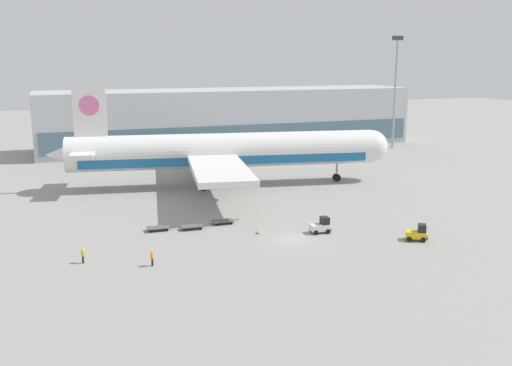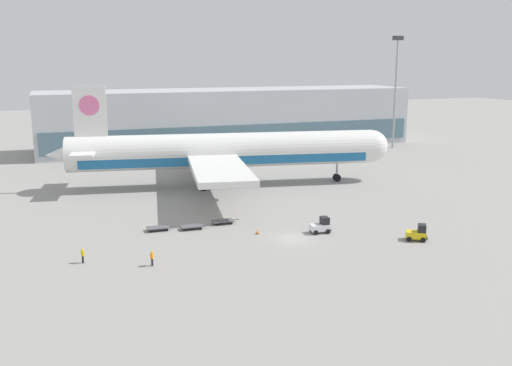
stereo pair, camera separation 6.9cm
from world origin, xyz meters
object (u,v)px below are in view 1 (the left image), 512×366
baggage_dolly_lead (158,228)px  ground_crew_near (83,254)px  baggage_tug_foreground (418,233)px  ground_crew_far (152,257)px  baggage_dolly_second (192,226)px  baggage_tug_mid (321,226)px  traffic_cone_near (258,231)px  light_mast (395,85)px  baggage_dolly_third (223,221)px  airplane_main (221,152)px

baggage_dolly_lead → ground_crew_near: 13.15m
baggage_tug_foreground → ground_crew_near: baggage_tug_foreground is taller
ground_crew_far → baggage_tug_foreground: bearing=118.9°
baggage_tug_foreground → baggage_dolly_second: size_ratio=0.76×
baggage_tug_mid → traffic_cone_near: bearing=166.8°
light_mast → baggage_dolly_third: (-57.84, -49.14, -14.75)m
airplane_main → baggage_tug_mid: bearing=-72.8°
baggage_tug_foreground → baggage_dolly_lead: (-28.41, 14.44, -0.49)m
baggage_tug_mid → traffic_cone_near: size_ratio=3.76×
airplane_main → baggage_tug_mid: 30.85m
baggage_dolly_lead → traffic_cone_near: size_ratio=5.50×
baggage_dolly_third → ground_crew_far: 16.83m
baggage_tug_mid → ground_crew_far: size_ratio=1.50×
baggage_dolly_second → ground_crew_far: bearing=-120.5°
ground_crew_far → baggage_dolly_second: bearing=-178.6°
baggage_dolly_second → baggage_dolly_third: same height
baggage_dolly_third → baggage_tug_mid: bearing=-36.1°
light_mast → airplane_main: size_ratio=0.46×
airplane_main → ground_crew_near: 40.11m
baggage_dolly_second → baggage_dolly_lead: bearing=169.5°
light_mast → baggage_tug_mid: bearing=-129.7°
airplane_main → baggage_tug_foreground: bearing=-60.3°
baggage_tug_mid → traffic_cone_near: 7.94m
traffic_cone_near → baggage_tug_mid: bearing=-16.5°
baggage_tug_mid → airplane_main: bearing=100.9°
baggage_dolly_third → baggage_dolly_second: bearing=-166.7°
baggage_dolly_third → traffic_cone_near: traffic_cone_near is taller
baggage_tug_foreground → baggage_tug_mid: (-9.47, 6.67, 0.00)m
airplane_main → baggage_dolly_second: (-10.77, -23.26, -5.45)m
baggage_tug_foreground → ground_crew_near: size_ratio=1.68×
baggage_tug_mid → baggage_tug_foreground: bearing=-31.8°
airplane_main → baggage_tug_foreground: airplane_main is taller
baggage_tug_foreground → baggage_dolly_lead: 31.87m
baggage_tug_foreground → baggage_dolly_second: baggage_tug_foreground is taller
ground_crew_near → baggage_tug_foreground: bearing=63.4°
baggage_tug_mid → traffic_cone_near: (-7.59, 2.25, -0.55)m
light_mast → baggage_dolly_lead: light_mast is taller
light_mast → ground_crew_far: 93.69m
baggage_tug_mid → traffic_cone_near: baggage_tug_mid is taller
ground_crew_far → baggage_dolly_lead: bearing=-160.2°
ground_crew_far → baggage_dolly_third: bearing=170.3°
baggage_tug_foreground → baggage_dolly_lead: size_ratio=0.76×
baggage_dolly_third → ground_crew_near: (-18.16, -9.03, 0.59)m
baggage_dolly_lead → light_mast: bearing=37.6°
ground_crew_far → traffic_cone_near: bearing=148.3°
airplane_main → ground_crew_near: (-24.57, -31.33, -4.86)m
baggage_tug_foreground → light_mast: bearing=90.3°
ground_crew_far → traffic_cone_near: size_ratio=2.51×
ground_crew_near → baggage_dolly_lead: bearing=114.4°
airplane_main → baggage_dolly_second: airplane_main is taller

